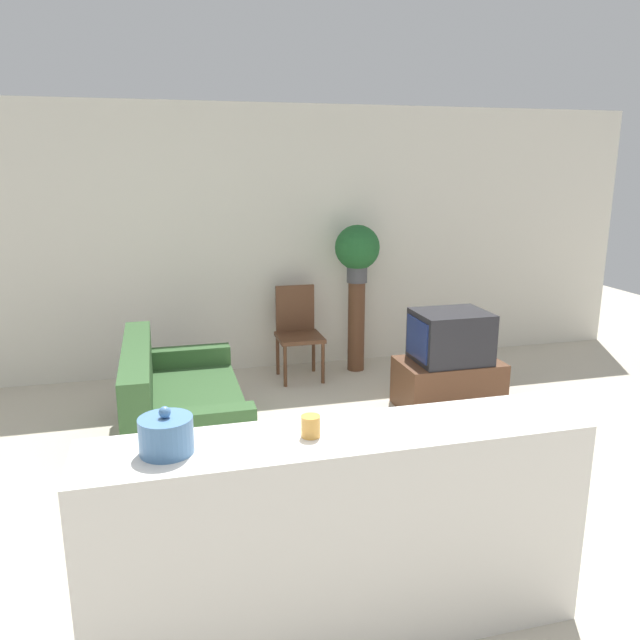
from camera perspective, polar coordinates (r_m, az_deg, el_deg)
ground_plane at (r=3.67m, az=-0.80°, el=-21.09°), size 14.00×14.00×0.00m
wall_back at (r=6.43m, az=-8.30°, el=7.11°), size 9.00×0.06×2.70m
couch at (r=4.95m, az=-12.80°, el=-8.10°), size 0.87×1.62×0.80m
tv_stand at (r=5.67m, az=11.64°, el=-5.76°), size 0.89×0.55×0.44m
television at (r=5.54m, az=11.80°, el=-1.48°), size 0.63×0.51×0.44m
wooden_chair at (r=6.28m, az=-2.05°, el=-0.75°), size 0.44×0.44×0.93m
plant_stand at (r=6.50m, az=3.33°, el=-0.60°), size 0.18×0.18×0.94m
potted_plant at (r=6.35m, az=3.43°, el=6.47°), size 0.46×0.46×0.58m
foreground_counter at (r=2.96m, az=1.86°, el=-19.09°), size 2.22×0.44×0.99m
decorative_bowl at (r=2.59m, az=-13.89°, el=-10.16°), size 0.22×0.22×0.20m
candle_jar at (r=2.67m, az=-0.85°, el=-9.69°), size 0.08×0.08×0.09m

